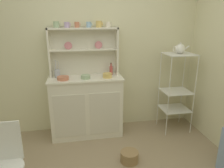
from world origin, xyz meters
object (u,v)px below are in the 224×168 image
at_px(hutch_cabinet, 86,106).
at_px(floor_basket, 129,157).
at_px(wire_chair, 4,159).
at_px(cup_sage_0, 56,25).
at_px(bakers_rack, 177,85).
at_px(utensil_jar, 57,73).
at_px(hutch_shelf_unit, 84,48).
at_px(bowl_mixing_large, 63,78).
at_px(jam_bottle, 111,70).
at_px(porcelain_teapot, 180,49).

distance_m(hutch_cabinet, floor_basket, 1.01).
bearing_deg(wire_chair, cup_sage_0, 57.52).
bearing_deg(bakers_rack, utensil_jar, 174.55).
bearing_deg(wire_chair, hutch_shelf_unit, 45.66).
relative_size(bowl_mixing_large, utensil_jar, 0.65).
bearing_deg(hutch_shelf_unit, wire_chair, -121.25).
bearing_deg(utensil_jar, jam_bottle, 0.56).
distance_m(cup_sage_0, jam_bottle, 1.01).
bearing_deg(hutch_shelf_unit, hutch_cabinet, -90.00).
height_order(bowl_mixing_large, utensil_jar, utensil_jar).
xyz_separation_m(floor_basket, bowl_mixing_large, (-0.79, 0.72, 0.87)).
bearing_deg(floor_basket, porcelain_teapot, 37.14).
relative_size(jam_bottle, porcelain_teapot, 0.78).
relative_size(hutch_shelf_unit, cup_sage_0, 10.92).
xyz_separation_m(floor_basket, jam_bottle, (-0.08, 0.88, 0.92)).
bearing_deg(floor_basket, wire_chair, -162.52).
relative_size(cup_sage_0, porcelain_teapot, 0.39).
height_order(hutch_cabinet, bowl_mixing_large, bowl_mixing_large).
distance_m(wire_chair, porcelain_teapot, 2.62).
height_order(hutch_shelf_unit, bowl_mixing_large, hutch_shelf_unit).
distance_m(bowl_mixing_large, porcelain_teapot, 1.75).
relative_size(hutch_shelf_unit, floor_basket, 4.43).
xyz_separation_m(hutch_cabinet, bakers_rack, (1.40, -0.09, 0.29)).
bearing_deg(porcelain_teapot, wire_chair, -153.50).
height_order(jam_bottle, utensil_jar, utensil_jar).
xyz_separation_m(bakers_rack, bowl_mixing_large, (-1.71, 0.02, 0.19)).
distance_m(jam_bottle, utensil_jar, 0.80).
distance_m(wire_chair, bowl_mixing_large, 1.31).
xyz_separation_m(hutch_shelf_unit, cup_sage_0, (-0.36, -0.04, 0.33)).
distance_m(hutch_cabinet, bakers_rack, 1.43).
xyz_separation_m(bakers_rack, cup_sage_0, (-1.76, 0.22, 0.90)).
xyz_separation_m(hutch_shelf_unit, utensil_jar, (-0.40, -0.09, -0.35)).
height_order(cup_sage_0, jam_bottle, cup_sage_0).
relative_size(cup_sage_0, utensil_jar, 0.37).
relative_size(floor_basket, jam_bottle, 1.23).
distance_m(wire_chair, utensil_jar, 1.43).
relative_size(hutch_cabinet, jam_bottle, 5.84).
xyz_separation_m(bowl_mixing_large, utensil_jar, (-0.08, 0.15, 0.04)).
bearing_deg(floor_basket, utensil_jar, 134.96).
xyz_separation_m(hutch_shelf_unit, jam_bottle, (0.40, -0.08, -0.33)).
distance_m(hutch_shelf_unit, jam_bottle, 0.53).
height_order(hutch_cabinet, wire_chair, hutch_cabinet).
distance_m(hutch_cabinet, wire_chair, 1.46).
xyz_separation_m(wire_chair, bowl_mixing_large, (0.52, 1.13, 0.43)).
bearing_deg(utensil_jar, wire_chair, -108.63).
xyz_separation_m(hutch_cabinet, utensil_jar, (-0.40, 0.08, 0.51)).
distance_m(floor_basket, porcelain_teapot, 1.70).
bearing_deg(utensil_jar, cup_sage_0, 51.55).
xyz_separation_m(bakers_rack, jam_bottle, (-1.00, 0.18, 0.24)).
distance_m(floor_basket, utensil_jar, 1.53).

